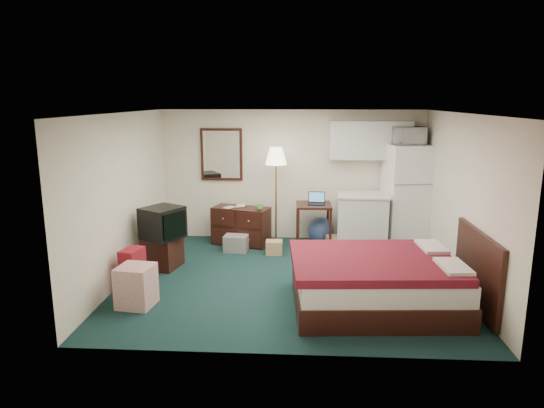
# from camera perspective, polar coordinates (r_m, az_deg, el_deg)

# --- Properties ---
(floor) EXTENTS (5.00, 4.50, 0.01)m
(floor) POSITION_cam_1_polar(r_m,az_deg,el_deg) (7.52, 1.90, -8.77)
(floor) COLOR #142F31
(floor) RESTS_ON ground
(ceiling) EXTENTS (5.00, 4.50, 0.01)m
(ceiling) POSITION_cam_1_polar(r_m,az_deg,el_deg) (7.02, 2.05, 10.64)
(ceiling) COLOR silver
(ceiling) RESTS_ON walls
(walls) EXTENTS (5.01, 4.51, 2.50)m
(walls) POSITION_cam_1_polar(r_m,az_deg,el_deg) (7.16, 1.97, 0.60)
(walls) COLOR silver
(walls) RESTS_ON floor
(mirror) EXTENTS (0.80, 0.06, 1.00)m
(mirror) POSITION_cam_1_polar(r_m,az_deg,el_deg) (9.41, -5.95, 5.83)
(mirror) COLOR white
(mirror) RESTS_ON walls
(upper_cabinets) EXTENTS (1.50, 0.35, 0.70)m
(upper_cabinets) POSITION_cam_1_polar(r_m,az_deg,el_deg) (9.21, 11.47, 7.38)
(upper_cabinets) COLOR silver
(upper_cabinets) RESTS_ON walls
(headboard) EXTENTS (0.06, 1.56, 1.00)m
(headboard) POSITION_cam_1_polar(r_m,az_deg,el_deg) (6.82, 23.00, -7.10)
(headboard) COLOR black
(headboard) RESTS_ON walls
(dresser) EXTENTS (1.14, 0.76, 0.71)m
(dresser) POSITION_cam_1_polar(r_m,az_deg,el_deg) (9.15, -3.65, -2.58)
(dresser) COLOR black
(dresser) RESTS_ON floor
(floor_lamp) EXTENTS (0.50, 0.50, 1.83)m
(floor_lamp) POSITION_cam_1_polar(r_m,az_deg,el_deg) (9.00, 0.48, 0.86)
(floor_lamp) COLOR tan
(floor_lamp) RESTS_ON floor
(desk) EXTENTS (0.66, 0.66, 0.81)m
(desk) POSITION_cam_1_polar(r_m,az_deg,el_deg) (9.01, 4.89, -2.51)
(desk) COLOR black
(desk) RESTS_ON floor
(exercise_ball) EXTENTS (0.60, 0.60, 0.49)m
(exercise_ball) POSITION_cam_1_polar(r_m,az_deg,el_deg) (9.28, 5.72, -3.10)
(exercise_ball) COLOR #354D82
(exercise_ball) RESTS_ON floor
(kitchen_counter) EXTENTS (0.94, 0.74, 0.97)m
(kitchen_counter) POSITION_cam_1_polar(r_m,az_deg,el_deg) (9.05, 10.54, -2.07)
(kitchen_counter) COLOR silver
(kitchen_counter) RESTS_ON floor
(fridge) EXTENTS (0.89, 0.89, 1.89)m
(fridge) POSITION_cam_1_polar(r_m,az_deg,el_deg) (9.27, 15.54, 0.94)
(fridge) COLOR white
(fridge) RESTS_ON floor
(bed) EXTENTS (2.22, 1.78, 0.68)m
(bed) POSITION_cam_1_polar(r_m,az_deg,el_deg) (6.58, 12.10, -9.05)
(bed) COLOR #4B0C14
(bed) RESTS_ON floor
(tv_stand) EXTENTS (0.62, 0.65, 0.51)m
(tv_stand) POSITION_cam_1_polar(r_m,az_deg,el_deg) (8.13, -12.77, -5.53)
(tv_stand) COLOR black
(tv_stand) RESTS_ON floor
(suitcase) EXTENTS (0.31, 0.42, 0.61)m
(suitcase) POSITION_cam_1_polar(r_m,az_deg,el_deg) (7.30, -16.06, -7.38)
(suitcase) COLOR maroon
(suitcase) RESTS_ON floor
(retail_box) EXTENTS (0.50, 0.50, 0.55)m
(retail_box) POSITION_cam_1_polar(r_m,az_deg,el_deg) (6.74, -15.68, -9.27)
(retail_box) COLOR silver
(retail_box) RESTS_ON floor
(file_bin) EXTENTS (0.45, 0.35, 0.29)m
(file_bin) POSITION_cam_1_polar(r_m,az_deg,el_deg) (8.80, -4.24, -4.62)
(file_bin) COLOR gray
(file_bin) RESTS_ON floor
(cardboard_box_a) EXTENTS (0.29, 0.25, 0.24)m
(cardboard_box_a) POSITION_cam_1_polar(r_m,az_deg,el_deg) (8.61, 0.25, -5.13)
(cardboard_box_a) COLOR #A67F54
(cardboard_box_a) RESTS_ON floor
(cardboard_box_b) EXTENTS (0.25, 0.28, 0.25)m
(cardboard_box_b) POSITION_cam_1_polar(r_m,az_deg,el_deg) (8.95, 7.13, -4.53)
(cardboard_box_b) COLOR #A67F54
(cardboard_box_b) RESTS_ON floor
(laptop) EXTENTS (0.33, 0.28, 0.21)m
(laptop) POSITION_cam_1_polar(r_m,az_deg,el_deg) (8.87, 5.25, 0.63)
(laptop) COLOR black
(laptop) RESTS_ON desk
(crt_tv) EXTENTS (0.77, 0.79, 0.51)m
(crt_tv) POSITION_cam_1_polar(r_m,az_deg,el_deg) (7.93, -12.76, -2.16)
(crt_tv) COLOR black
(crt_tv) RESTS_ON tv_stand
(microwave) EXTENTS (0.60, 0.38, 0.39)m
(microwave) POSITION_cam_1_polar(r_m,az_deg,el_deg) (9.12, 15.72, 7.98)
(microwave) COLOR white
(microwave) RESTS_ON fridge
(book_a) EXTENTS (0.14, 0.10, 0.21)m
(book_a) POSITION_cam_1_polar(r_m,az_deg,el_deg) (9.06, -5.41, 0.26)
(book_a) COLOR #A67F54
(book_a) RESTS_ON dresser
(book_b) EXTENTS (0.18, 0.03, 0.24)m
(book_b) POSITION_cam_1_polar(r_m,az_deg,el_deg) (9.14, -4.26, 0.47)
(book_b) COLOR #A67F54
(book_b) RESTS_ON dresser
(mug) EXTENTS (0.15, 0.13, 0.13)m
(mug) POSITION_cam_1_polar(r_m,az_deg,el_deg) (8.79, -1.50, -0.33)
(mug) COLOR #53973C
(mug) RESTS_ON dresser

